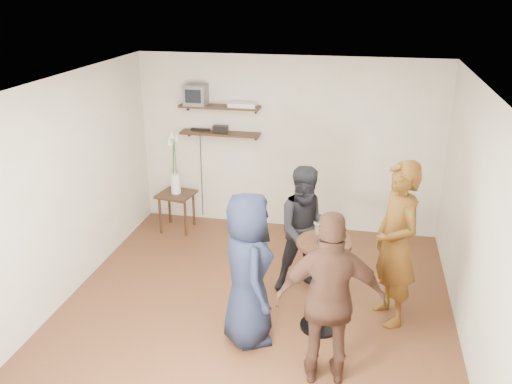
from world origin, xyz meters
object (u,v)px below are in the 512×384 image
radio (220,129)px  person_brown (330,300)px  crt_monitor (196,94)px  person_dark (307,230)px  drinks_table (323,273)px  person_navy (248,270)px  person_plaid (396,244)px  dvd_deck (243,105)px  side_table (177,199)px

radio → person_brown: 3.85m
crt_monitor → person_dark: bearing=-42.4°
drinks_table → person_navy: person_navy is taller
person_dark → person_brown: person_brown is taller
radio → person_plaid: (2.51, -2.14, -0.59)m
dvd_deck → drinks_table: 3.11m
dvd_deck → radio: (-0.34, 0.00, -0.38)m
side_table → person_navy: bearing=-56.1°
drinks_table → side_table: bearing=138.5°
drinks_table → person_plaid: bearing=24.1°
drinks_table → person_plaid: 0.85m
person_plaid → person_brown: (-0.61, -1.13, -0.07)m
person_plaid → person_dark: 1.10m
radio → side_table: 1.25m
crt_monitor → person_plaid: crt_monitor is taller
person_navy → person_plaid: bearing=-90.6°
crt_monitor → person_brown: crt_monitor is taller
drinks_table → person_navy: size_ratio=0.63×
person_brown → drinks_table: bearing=-90.0°
radio → drinks_table: 3.16m
side_table → person_navy: person_navy is taller
person_plaid → person_dark: person_plaid is taller
dvd_deck → radio: 0.51m
radio → person_navy: bearing=-69.8°
drinks_table → person_brown: (0.13, -0.80, 0.19)m
side_table → person_brown: 3.86m
dvd_deck → person_dark: size_ratio=0.25×
radio → person_dark: bearing=-48.5°
person_plaid → person_brown: person_plaid is taller
side_table → person_plaid: person_plaid is taller
person_dark → person_brown: (0.39, -1.57, 0.07)m
crt_monitor → person_brown: size_ratio=0.19×
radio → person_dark: person_dark is taller
side_table → person_dark: size_ratio=0.37×
person_plaid → person_navy: size_ratio=1.13×
person_dark → person_navy: 1.22m
side_table → drinks_table: bearing=-41.5°
radio → crt_monitor: bearing=180.0°
dvd_deck → side_table: 1.74m
person_plaid → crt_monitor: bearing=-150.9°
dvd_deck → crt_monitor: bearing=180.0°
crt_monitor → side_table: crt_monitor is taller
person_plaid → person_dark: size_ratio=1.17×
dvd_deck → radio: dvd_deck is taller
side_table → radio: bearing=31.2°
crt_monitor → radio: bearing=0.0°
person_dark → person_brown: 1.62m
person_brown → person_navy: bearing=-37.0°
person_brown → crt_monitor: bearing=-64.8°
side_table → person_navy: (1.65, -2.45, 0.33)m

